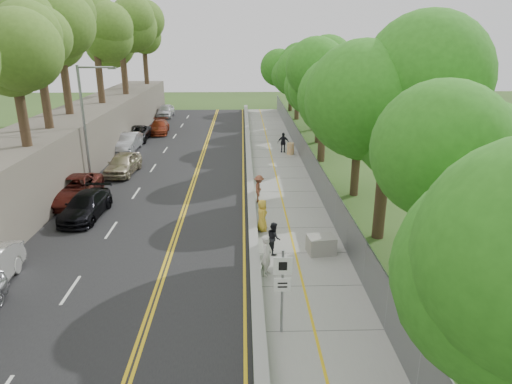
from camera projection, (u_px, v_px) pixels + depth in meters
name	position (u px, v px, depth m)	size (l,w,h in m)	color
ground	(250.00, 288.00, 18.54)	(140.00, 140.00, 0.00)	#33511E
road	(171.00, 180.00, 32.57)	(11.20, 66.00, 0.04)	black
sidewalk	(282.00, 179.00, 32.79)	(4.20, 66.00, 0.05)	gray
jersey_barrier	(250.00, 175.00, 32.64)	(0.42, 66.00, 0.60)	#70D72F
rock_embankment	(52.00, 153.00, 31.71)	(5.00, 66.00, 4.00)	#595147
chainlink_fence	(311.00, 165.00, 32.54)	(0.04, 66.00, 2.00)	slate
trees_embankment	(41.00, 23.00, 28.98)	(6.40, 66.00, 13.00)	#568429
trees_fenceside	(349.00, 79.00, 30.67)	(7.00, 66.00, 14.00)	#358A20
streetlight	(87.00, 118.00, 29.99)	(2.52, 0.22, 8.00)	gray
signpost	(282.00, 283.00, 15.08)	(0.62, 0.09, 3.10)	gray
construction_barrel	(290.00, 149.00, 39.30)	(0.61, 0.61, 1.00)	orange
concrete_block	(321.00, 245.00, 21.32)	(1.25, 0.94, 0.83)	gray
car_2	(74.00, 189.00, 28.01)	(2.54, 5.50, 1.53)	maroon
car_3	(86.00, 206.00, 25.53)	(1.89, 4.66, 1.35)	black
car_4	(123.00, 164.00, 33.63)	(1.84, 4.57, 1.56)	tan
car_5	(128.00, 142.00, 40.54)	(1.65, 4.73, 1.56)	#ADAEB5
car_6	(136.00, 134.00, 44.51)	(2.31, 5.01, 1.39)	black
car_7	(159.00, 127.00, 47.89)	(1.89, 4.65, 1.35)	maroon
car_8	(165.00, 111.00, 57.70)	(1.85, 4.60, 1.57)	silver
painter_0	(262.00, 215.00, 23.65)	(0.83, 0.54, 1.70)	gold
painter_1	(267.00, 255.00, 19.20)	(0.66, 0.43, 1.81)	silver
painter_2	(274.00, 238.00, 21.21)	(0.74, 0.58, 1.53)	black
painter_3	(259.00, 189.00, 27.82)	(1.09, 0.63, 1.69)	brown
person_far	(283.00, 143.00, 39.85)	(1.03, 0.43, 1.75)	black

